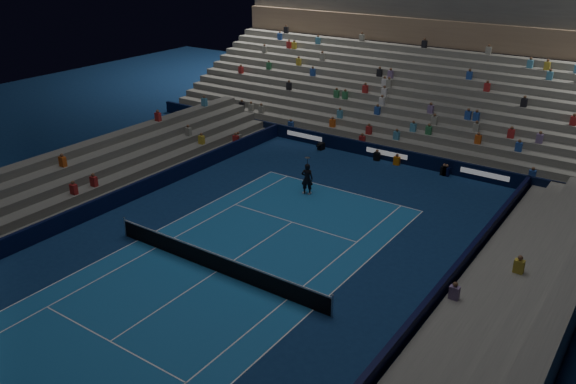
# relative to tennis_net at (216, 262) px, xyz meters

# --- Properties ---
(ground) EXTENTS (90.00, 90.00, 0.00)m
(ground) POSITION_rel_tennis_net_xyz_m (0.00, 0.00, -0.50)
(ground) COLOR #0D254F
(ground) RESTS_ON ground
(court_surface) EXTENTS (10.97, 23.77, 0.01)m
(court_surface) POSITION_rel_tennis_net_xyz_m (0.00, 0.00, -0.50)
(court_surface) COLOR #1C5B9A
(court_surface) RESTS_ON ground
(sponsor_barrier_far) EXTENTS (44.00, 0.25, 1.00)m
(sponsor_barrier_far) POSITION_rel_tennis_net_xyz_m (0.00, 18.50, -0.00)
(sponsor_barrier_far) COLOR black
(sponsor_barrier_far) RESTS_ON ground
(sponsor_barrier_east) EXTENTS (0.25, 37.00, 1.00)m
(sponsor_barrier_east) POSITION_rel_tennis_net_xyz_m (9.70, 0.00, -0.00)
(sponsor_barrier_east) COLOR black
(sponsor_barrier_east) RESTS_ON ground
(sponsor_barrier_west) EXTENTS (0.25, 37.00, 1.00)m
(sponsor_barrier_west) POSITION_rel_tennis_net_xyz_m (-9.70, 0.00, -0.00)
(sponsor_barrier_west) COLOR black
(sponsor_barrier_west) RESTS_ON ground
(grandstand_main) EXTENTS (44.00, 15.20, 11.20)m
(grandstand_main) POSITION_rel_tennis_net_xyz_m (0.00, 27.90, 2.87)
(grandstand_main) COLOR slate
(grandstand_main) RESTS_ON ground
(grandstand_east) EXTENTS (5.00, 37.00, 2.50)m
(grandstand_east) POSITION_rel_tennis_net_xyz_m (13.17, 0.00, 0.41)
(grandstand_east) COLOR slate
(grandstand_east) RESTS_ON ground
(grandstand_west) EXTENTS (5.00, 37.00, 2.50)m
(grandstand_west) POSITION_rel_tennis_net_xyz_m (-13.17, 0.00, 0.41)
(grandstand_west) COLOR #60615C
(grandstand_west) RESTS_ON ground
(tennis_net) EXTENTS (12.90, 0.10, 1.10)m
(tennis_net) POSITION_rel_tennis_net_xyz_m (0.00, 0.00, 0.00)
(tennis_net) COLOR #B2B2B7
(tennis_net) RESTS_ON ground
(tennis_player) EXTENTS (0.86, 0.71, 2.01)m
(tennis_player) POSITION_rel_tennis_net_xyz_m (-1.47, 10.20, 0.50)
(tennis_player) COLOR black
(tennis_player) RESTS_ON ground
(broadcast_camera) EXTENTS (0.47, 0.87, 0.52)m
(broadcast_camera) POSITION_rel_tennis_net_xyz_m (-5.07, 17.70, -0.23)
(broadcast_camera) COLOR black
(broadcast_camera) RESTS_ON ground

